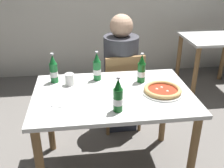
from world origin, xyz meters
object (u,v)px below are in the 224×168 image
at_px(diner_seated, 121,76).
at_px(napkin_with_cutlery, 61,101).
at_px(dining_table_background, 213,48).
at_px(beer_bottle_extra, 97,68).
at_px(pizza_margherita_near, 163,90).
at_px(paper_cup, 70,79).
at_px(beer_bottle_center, 118,97).
at_px(chair_behind_table, 122,88).
at_px(beer_bottle_right, 54,70).
at_px(beer_bottle_left, 141,70).
at_px(dining_table_main, 113,106).

distance_m(diner_seated, napkin_with_cutlery, 0.94).
distance_m(dining_table_background, napkin_with_cutlery, 2.41).
height_order(diner_seated, beer_bottle_extra, diner_seated).
relative_size(pizza_margherita_near, paper_cup, 3.23).
xyz_separation_m(pizza_margherita_near, beer_bottle_extra, (-0.47, 0.30, 0.08)).
relative_size(pizza_margherita_near, beer_bottle_center, 1.24).
relative_size(diner_seated, beer_bottle_center, 4.89).
bearing_deg(chair_behind_table, napkin_with_cutlery, 45.38).
xyz_separation_m(beer_bottle_right, beer_bottle_extra, (0.35, 0.00, 0.00)).
relative_size(chair_behind_table, pizza_margherita_near, 2.77).
xyz_separation_m(pizza_margherita_near, napkin_with_cutlery, (-0.76, -0.03, -0.02)).
distance_m(chair_behind_table, napkin_with_cutlery, 0.93).
height_order(dining_table_background, beer_bottle_extra, beer_bottle_extra).
height_order(beer_bottle_right, beer_bottle_extra, same).
relative_size(dining_table_background, beer_bottle_extra, 3.24).
bearing_deg(paper_cup, beer_bottle_center, -53.89).
distance_m(beer_bottle_left, napkin_with_cutlery, 0.69).
distance_m(chair_behind_table, beer_bottle_left, 0.58).
bearing_deg(paper_cup, beer_bottle_right, 150.50).
height_order(pizza_margherita_near, beer_bottle_right, beer_bottle_right).
height_order(diner_seated, beer_bottle_left, diner_seated).
height_order(dining_table_main, napkin_with_cutlery, napkin_with_cutlery).
bearing_deg(pizza_margherita_near, dining_table_background, 51.30).
relative_size(dining_table_background, napkin_with_cutlery, 3.47).
bearing_deg(dining_table_background, dining_table_main, -137.66).
bearing_deg(beer_bottle_extra, napkin_with_cutlery, -130.62).
distance_m(chair_behind_table, pizza_margherita_near, 0.75).
bearing_deg(beer_bottle_left, napkin_with_cutlery, -158.94).
xyz_separation_m(dining_table_main, napkin_with_cutlery, (-0.38, -0.08, 0.12)).
height_order(dining_table_main, beer_bottle_right, beer_bottle_right).
xyz_separation_m(diner_seated, dining_table_background, (1.35, 0.72, 0.01)).
distance_m(beer_bottle_center, beer_bottle_right, 0.68).
bearing_deg(beer_bottle_right, diner_seated, 33.43).
relative_size(beer_bottle_right, paper_cup, 2.60).
height_order(beer_bottle_center, paper_cup, beer_bottle_center).
xyz_separation_m(beer_bottle_extra, napkin_with_cutlery, (-0.29, -0.33, -0.10)).
relative_size(beer_bottle_left, beer_bottle_right, 1.00).
xyz_separation_m(chair_behind_table, beer_bottle_right, (-0.62, -0.36, 0.37)).
height_order(beer_bottle_extra, paper_cup, beer_bottle_extra).
height_order(chair_behind_table, pizza_margherita_near, chair_behind_table).
bearing_deg(paper_cup, beer_bottle_extra, 17.61).
distance_m(diner_seated, pizza_margherita_near, 0.76).
xyz_separation_m(diner_seated, beer_bottle_right, (-0.62, -0.41, 0.27)).
xyz_separation_m(beer_bottle_center, beer_bottle_extra, (-0.10, 0.51, 0.00)).
height_order(dining_table_main, beer_bottle_left, beer_bottle_left).
bearing_deg(dining_table_main, dining_table_background, 42.34).
xyz_separation_m(chair_behind_table, beer_bottle_left, (0.08, -0.44, 0.37)).
distance_m(dining_table_background, beer_bottle_right, 2.28).
bearing_deg(diner_seated, pizza_margherita_near, -73.79).
bearing_deg(dining_table_background, paper_cup, -146.92).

